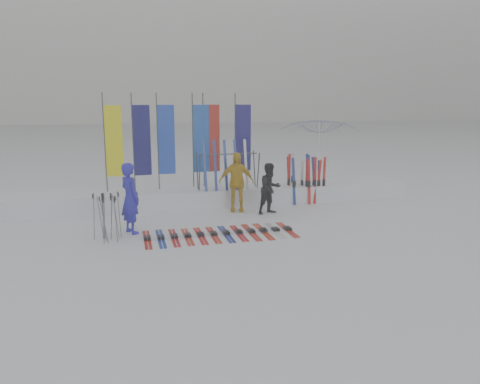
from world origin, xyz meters
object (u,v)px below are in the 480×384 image
object	(u,v)px
person_yellow	(236,182)
tent_canopy	(318,154)
ski_row	(219,234)
ski_rack	(228,166)
person_black	(270,188)
person_blue	(130,198)

from	to	relation	value
person_yellow	tent_canopy	xyz separation A→B (m)	(3.96, 2.62, 0.51)
ski_row	ski_rack	bearing A→B (deg)	73.70
ski_row	ski_rack	world-z (taller)	ski_rack
ski_rack	person_black	bearing A→B (deg)	-51.76
person_black	person_yellow	distance (m)	1.13
person_black	ski_rack	world-z (taller)	ski_rack
person_blue	tent_canopy	distance (m)	8.56
person_blue	tent_canopy	xyz separation A→B (m)	(7.33, 4.40, 0.50)
person_black	ski_rack	size ratio (longest dim) A/B	0.79
person_yellow	person_black	bearing A→B (deg)	-18.55
ski_row	person_black	bearing A→B (deg)	43.87
person_yellow	tent_canopy	size ratio (longest dim) A/B	0.59
person_black	ski_rack	xyz separation A→B (m)	(-1.07, 1.36, 0.57)
person_black	person_yellow	size ratio (longest dim) A/B	0.84
ski_row	ski_rack	distance (m)	3.72
person_yellow	ski_rack	xyz separation A→B (m)	(-0.11, 0.78, 0.42)
person_yellow	ski_row	size ratio (longest dim) A/B	0.48
ski_row	ski_rack	size ratio (longest dim) A/B	1.97
person_blue	person_yellow	xyz separation A→B (m)	(3.37, 1.77, -0.01)
person_black	tent_canopy	distance (m)	4.44
person_yellow	tent_canopy	distance (m)	4.78
ski_row	person_blue	bearing A→B (deg)	161.34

